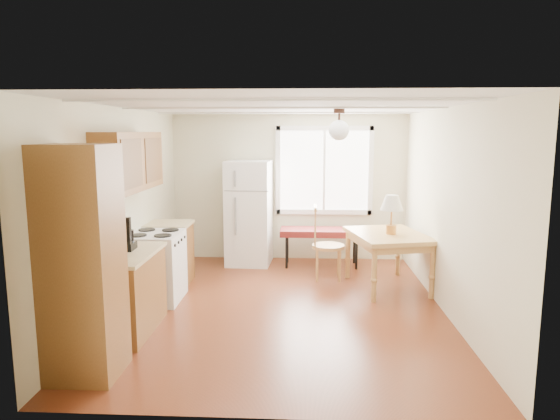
# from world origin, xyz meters

# --- Properties ---
(room_shell) EXTENTS (4.60, 5.60, 2.62)m
(room_shell) POSITION_xyz_m (0.00, 0.00, 1.25)
(room_shell) COLOR #502010
(room_shell) RESTS_ON ground
(kitchen_run) EXTENTS (0.65, 3.40, 2.20)m
(kitchen_run) POSITION_xyz_m (-1.72, -0.63, 0.84)
(kitchen_run) COLOR brown
(kitchen_run) RESTS_ON ground
(window_unit) EXTENTS (1.64, 0.05, 1.51)m
(window_unit) POSITION_xyz_m (0.60, 2.47, 1.55)
(window_unit) COLOR white
(window_unit) RESTS_ON room_shell
(pendant_light) EXTENTS (0.26, 0.26, 0.40)m
(pendant_light) POSITION_xyz_m (0.70, 0.40, 2.24)
(pendant_light) COLOR #301D15
(pendant_light) RESTS_ON room_shell
(refrigerator) EXTENTS (0.76, 0.76, 1.73)m
(refrigerator) POSITION_xyz_m (-0.66, 2.12, 0.87)
(refrigerator) COLOR white
(refrigerator) RESTS_ON ground
(bench) EXTENTS (1.35, 0.51, 0.62)m
(bench) POSITION_xyz_m (0.55, 2.02, 0.56)
(bench) COLOR #5C1516
(bench) RESTS_ON ground
(dining_table) EXTENTS (1.20, 1.44, 0.79)m
(dining_table) POSITION_xyz_m (1.45, 0.89, 0.69)
(dining_table) COLOR #B28344
(dining_table) RESTS_ON ground
(chair) EXTENTS (0.49, 0.49, 1.11)m
(chair) POSITION_xyz_m (0.53, 1.28, 0.64)
(chair) COLOR #B28344
(chair) RESTS_ON ground
(table_lamp) EXTENTS (0.32, 0.32, 0.55)m
(table_lamp) POSITION_xyz_m (1.48, 0.84, 1.19)
(table_lamp) COLOR #B57C3A
(table_lamp) RESTS_ON dining_table
(coffee_maker) EXTENTS (0.20, 0.26, 0.38)m
(coffee_maker) POSITION_xyz_m (-1.72, -0.74, 1.04)
(coffee_maker) COLOR black
(coffee_maker) RESTS_ON kitchen_run
(kettle) EXTENTS (0.12, 0.12, 0.22)m
(kettle) POSITION_xyz_m (-1.82, -0.53, 0.99)
(kettle) COLOR red
(kettle) RESTS_ON kitchen_run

